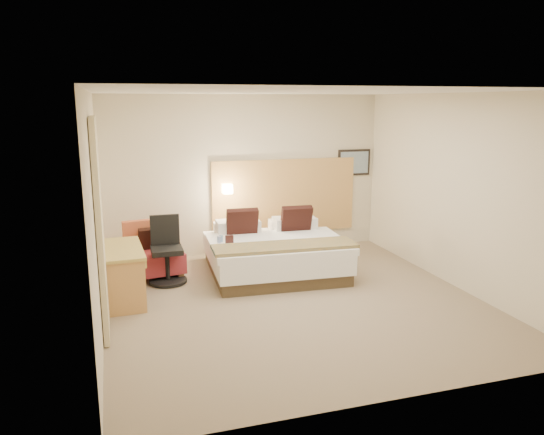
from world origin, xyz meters
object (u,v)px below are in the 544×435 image
object	(u,v)px
side_table	(225,262)
desk_chair	(167,256)
desk	(124,259)
lounge_chair	(154,255)
bed	(274,252)

from	to	relation	value
side_table	desk_chair	size ratio (longest dim) A/B	0.51
side_table	desk	world-z (taller)	desk
desk	lounge_chair	bearing A→B (deg)	63.65
bed	lounge_chair	world-z (taller)	bed
lounge_chair	side_table	distance (m)	1.11
lounge_chair	desk_chair	distance (m)	0.38
lounge_chair	desk_chair	bearing A→B (deg)	-64.37
side_table	lounge_chair	bearing A→B (deg)	153.94
lounge_chair	desk_chair	xyz separation A→B (m)	(0.16, -0.34, 0.07)
desk	desk_chair	world-z (taller)	desk_chair
side_table	desk	size ratio (longest dim) A/B	0.42
bed	desk	world-z (taller)	bed
desk_chair	desk	bearing A→B (deg)	-137.30
desk	side_table	bearing A→B (deg)	16.10
desk	desk_chair	distance (m)	0.85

